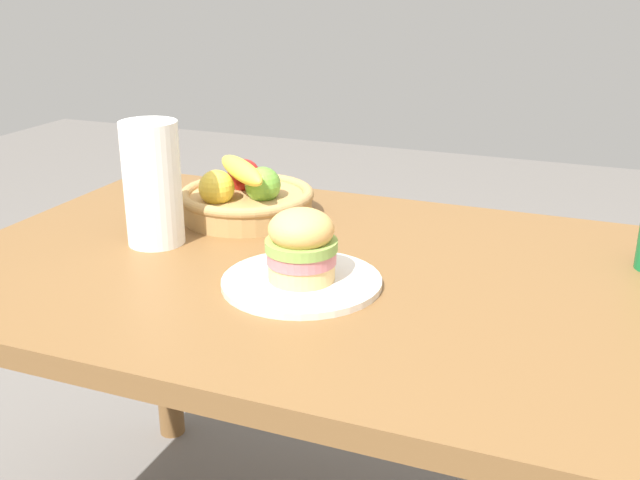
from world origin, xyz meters
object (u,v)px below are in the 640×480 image
Objects in this scene: sandwich at (301,245)px; paper_towel_roll at (152,184)px; fruit_basket at (246,197)px; plate at (302,282)px.

sandwich is 0.52× the size of paper_towel_roll.
paper_towel_roll is at bearing -113.77° from fruit_basket.
paper_towel_roll is at bearing 166.02° from sandwich.
plate is 0.37m from paper_towel_roll.
sandwich is at bearing -13.98° from paper_towel_roll.
plate is 2.21× the size of sandwich.
fruit_basket reaches higher than plate.
plate is 0.94× the size of fruit_basket.
plate is 0.07m from sandwich.
paper_towel_roll reaches higher than plate.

